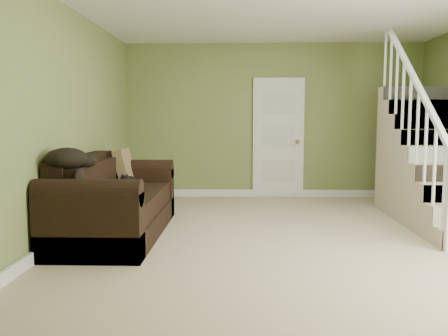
# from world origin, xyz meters

# --- Properties ---
(floor) EXTENTS (5.00, 5.50, 0.01)m
(floor) POSITION_xyz_m (0.00, 0.00, 0.00)
(floor) COLOR #C3B18D
(floor) RESTS_ON ground
(ceiling) EXTENTS (5.00, 5.50, 0.01)m
(ceiling) POSITION_xyz_m (0.00, 0.00, 2.60)
(ceiling) COLOR white
(ceiling) RESTS_ON wall_back
(wall_back) EXTENTS (5.00, 0.04, 2.60)m
(wall_back) POSITION_xyz_m (0.00, 2.75, 1.30)
(wall_back) COLOR olive
(wall_back) RESTS_ON floor
(wall_front) EXTENTS (5.00, 0.04, 2.60)m
(wall_front) POSITION_xyz_m (0.00, -2.75, 1.30)
(wall_front) COLOR olive
(wall_front) RESTS_ON floor
(wall_left) EXTENTS (0.04, 5.50, 2.60)m
(wall_left) POSITION_xyz_m (-2.50, 0.00, 1.30)
(wall_left) COLOR olive
(wall_left) RESTS_ON floor
(baseboard_back) EXTENTS (5.00, 0.04, 0.12)m
(baseboard_back) POSITION_xyz_m (0.00, 2.72, 0.06)
(baseboard_back) COLOR white
(baseboard_back) RESTS_ON floor
(baseboard_left) EXTENTS (0.04, 5.50, 0.12)m
(baseboard_left) POSITION_xyz_m (-2.47, 0.00, 0.06)
(baseboard_left) COLOR white
(baseboard_left) RESTS_ON floor
(door) EXTENTS (0.86, 0.12, 2.02)m
(door) POSITION_xyz_m (0.10, 2.71, 1.01)
(door) COLOR white
(door) RESTS_ON floor
(staircase) EXTENTS (1.00, 2.51, 2.82)m
(staircase) POSITION_xyz_m (1.99, 0.97, 0.64)
(staircase) COLOR #C3B18D
(staircase) RESTS_ON floor
(sofa) EXTENTS (1.00, 2.32, 0.92)m
(sofa) POSITION_xyz_m (-2.02, -0.03, 0.35)
(sofa) COLOR black
(sofa) RESTS_ON floor
(side_table) EXTENTS (0.49, 0.49, 0.79)m
(side_table) POSITION_xyz_m (-2.24, 1.24, 0.29)
(side_table) COLOR black
(side_table) RESTS_ON floor
(cat) EXTENTS (0.20, 0.43, 0.21)m
(cat) POSITION_xyz_m (-1.90, 0.25, 0.58)
(cat) COLOR black
(cat) RESTS_ON sofa
(banana) EXTENTS (0.11, 0.21, 0.06)m
(banana) POSITION_xyz_m (-1.84, -0.63, 0.52)
(banana) COLOR yellow
(banana) RESTS_ON sofa
(throw_pillow) EXTENTS (0.24, 0.49, 0.50)m
(throw_pillow) POSITION_xyz_m (-2.07, 0.80, 0.69)
(throw_pillow) COLOR #432E1B
(throw_pillow) RESTS_ON sofa
(throw_blanket) EXTENTS (0.50, 0.59, 0.21)m
(throw_blanket) POSITION_xyz_m (-2.28, -0.74, 0.95)
(throw_blanket) COLOR black
(throw_blanket) RESTS_ON sofa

